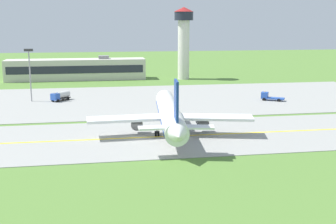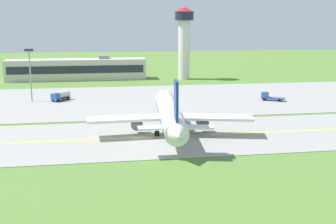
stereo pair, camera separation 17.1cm
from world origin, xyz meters
name	(u,v)px [view 1 (the left image)]	position (x,y,z in m)	size (l,w,h in m)	color
ground_plane	(138,138)	(0.00, 0.00, 0.00)	(500.00, 500.00, 0.00)	#517A33
taxiway_strip	(138,138)	(0.00, 0.00, 0.05)	(240.00, 28.00, 0.10)	gray
apron_pad	(158,99)	(10.00, 42.00, 0.05)	(140.00, 52.00, 0.10)	gray
taxiway_centreline	(138,138)	(0.00, 0.00, 0.11)	(220.00, 0.60, 0.01)	yellow
airplane_lead	(170,114)	(6.63, 1.92, 4.13)	(32.37, 39.66, 12.70)	white
service_truck_baggage	(61,96)	(-17.50, 43.62, 1.53)	(5.43, 5.91, 2.65)	#264CA5
service_truck_fuel	(269,97)	(40.68, 34.28, 1.18)	(6.54, 5.07, 2.59)	#264CA5
terminal_building	(77,69)	(-14.73, 90.00, 4.00)	(52.55, 9.45, 9.14)	beige
control_tower	(184,36)	(26.31, 85.33, 16.53)	(7.60, 7.60, 27.50)	silver
apron_light_mast	(30,68)	(-25.47, 43.94, 9.33)	(2.40, 0.50, 14.70)	gray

